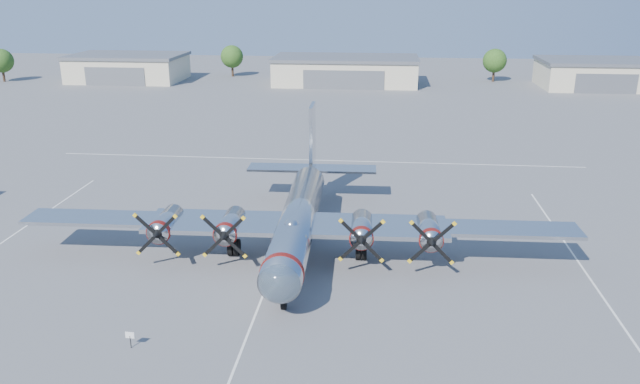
# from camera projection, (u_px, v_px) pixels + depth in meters

# --- Properties ---
(ground) EXTENTS (260.00, 260.00, 0.00)m
(ground) POSITION_uv_depth(u_px,v_px,m) (282.00, 248.00, 47.96)
(ground) COLOR #575759
(ground) RESTS_ON ground
(parking_lines) EXTENTS (60.00, 50.08, 0.01)m
(parking_lines) POSITION_uv_depth(u_px,v_px,m) (278.00, 257.00, 46.31)
(parking_lines) COLOR silver
(parking_lines) RESTS_ON ground
(hangar_west) EXTENTS (22.60, 14.60, 5.40)m
(hangar_west) POSITION_uv_depth(u_px,v_px,m) (128.00, 67.00, 128.60)
(hangar_west) COLOR beige
(hangar_west) RESTS_ON ground
(hangar_center) EXTENTS (28.60, 14.60, 5.40)m
(hangar_center) POSITION_uv_depth(u_px,v_px,m) (346.00, 70.00, 124.38)
(hangar_center) COLOR beige
(hangar_center) RESTS_ON ground
(hangar_east) EXTENTS (20.60, 14.60, 5.40)m
(hangar_east) POSITION_uv_depth(u_px,v_px,m) (595.00, 74.00, 119.89)
(hangar_east) COLOR beige
(hangar_east) RESTS_ON ground
(tree_far_west) EXTENTS (4.80, 4.80, 6.64)m
(tree_far_west) POSITION_uv_depth(u_px,v_px,m) (1.00, 61.00, 126.72)
(tree_far_west) COLOR #382619
(tree_far_west) RESTS_ON ground
(tree_west) EXTENTS (4.80, 4.80, 6.64)m
(tree_west) POSITION_uv_depth(u_px,v_px,m) (232.00, 57.00, 133.82)
(tree_west) COLOR #382619
(tree_west) RESTS_ON ground
(tree_east) EXTENTS (4.80, 4.80, 6.64)m
(tree_east) POSITION_uv_depth(u_px,v_px,m) (495.00, 61.00, 126.78)
(tree_east) COLOR #382619
(tree_east) RESTS_ON ground
(main_bomber_b29) EXTENTS (40.94, 28.55, 8.90)m
(main_bomber_b29) POSITION_uv_depth(u_px,v_px,m) (300.00, 248.00, 47.94)
(main_bomber_b29) COLOR silver
(main_bomber_b29) RESTS_ON ground
(info_placard) EXTENTS (0.53, 0.07, 1.00)m
(info_placard) POSITION_uv_depth(u_px,v_px,m) (130.00, 337.00, 34.59)
(info_placard) COLOR black
(info_placard) RESTS_ON ground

